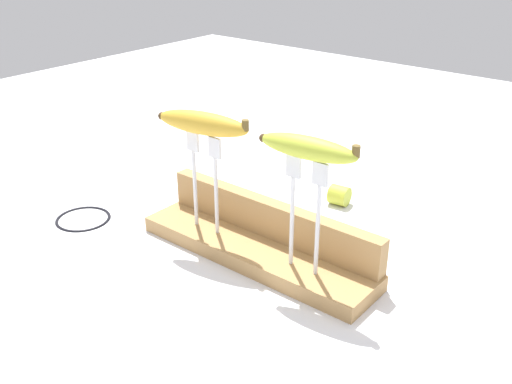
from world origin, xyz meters
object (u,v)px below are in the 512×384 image
(banana_chunk_near, at_px, (339,195))
(banana_raised_left, at_px, (203,123))
(fork_stand_right, at_px, (305,205))
(banana_raised_right, at_px, (308,148))
(wire_coil, at_px, (83,218))
(fork_stand_left, at_px, (205,173))

(banana_chunk_near, bearing_deg, banana_raised_left, -110.47)
(fork_stand_right, height_order, banana_raised_right, banana_raised_right)
(banana_raised_left, relative_size, wire_coil, 1.67)
(fork_stand_left, xyz_separation_m, fork_stand_right, (0.21, 0.00, 0.01))
(fork_stand_right, bearing_deg, fork_stand_left, 180.00)
(fork_stand_right, distance_m, banana_raised_right, 0.09)
(fork_stand_right, relative_size, banana_raised_left, 1.06)
(banana_raised_left, relative_size, banana_raised_right, 1.08)
(fork_stand_left, distance_m, banana_raised_right, 0.23)
(banana_chunk_near, bearing_deg, fork_stand_right, -69.36)
(banana_chunk_near, xyz_separation_m, wire_coil, (-0.36, -0.38, -0.02))
(banana_raised_left, height_order, banana_raised_right, banana_raised_right)
(fork_stand_left, xyz_separation_m, banana_raised_left, (-0.00, -0.00, 0.09))
(banana_raised_right, bearing_deg, fork_stand_right, 6.25)
(banana_chunk_near, relative_size, wire_coil, 0.42)
(banana_raised_left, height_order, banana_chunk_near, banana_raised_left)
(banana_chunk_near, bearing_deg, wire_coil, -133.40)
(wire_coil, bearing_deg, banana_chunk_near, 46.60)
(banana_raised_left, distance_m, banana_chunk_near, 0.37)
(banana_chunk_near, bearing_deg, banana_raised_right, -69.37)
(fork_stand_left, relative_size, wire_coil, 1.68)
(fork_stand_right, height_order, wire_coil, fork_stand_right)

